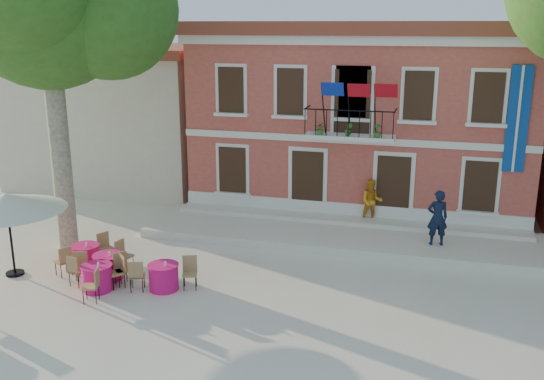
{
  "coord_description": "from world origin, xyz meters",
  "views": [
    {
      "loc": [
        5.07,
        -15.78,
        7.41
      ],
      "look_at": [
        -0.31,
        3.5,
        1.9
      ],
      "focal_mm": 40.0,
      "sensor_mm": 36.0,
      "label": 1
    }
  ],
  "objects": [
    {
      "name": "pedestrian_orange",
      "position": [
        2.87,
        5.7,
        1.12
      ],
      "size": [
        0.88,
        0.74,
        1.64
      ],
      "primitive_type": "imported",
      "rotation": [
        0.0,
        0.0,
        0.15
      ],
      "color": "orange",
      "rests_on": "terrace"
    },
    {
      "name": "plane_tree_west",
      "position": [
        -6.92,
        1.19,
        8.06
      ],
      "size": [
        5.56,
        5.56,
        10.92
      ],
      "color": "#A59E84",
      "rests_on": "ground"
    },
    {
      "name": "cafe_table_3",
      "position": [
        -5.28,
        -0.34,
        0.42
      ],
      "size": [
        1.28,
        1.89,
        0.95
      ],
      "color": "#EA165F",
      "rests_on": "ground"
    },
    {
      "name": "patio_umbrella",
      "position": [
        -7.13,
        -1.35,
        2.3
      ],
      "size": [
        3.44,
        3.44,
        2.56
      ],
      "color": "black",
      "rests_on": "ground"
    },
    {
      "name": "terrace",
      "position": [
        2.0,
        4.4,
        0.15
      ],
      "size": [
        14.0,
        3.4,
        0.3
      ],
      "primitive_type": "cube",
      "color": "silver",
      "rests_on": "ground"
    },
    {
      "name": "main_building",
      "position": [
        2.0,
        9.99,
        3.78
      ],
      "size": [
        13.5,
        9.59,
        7.5
      ],
      "color": "#C05D45",
      "rests_on": "ground"
    },
    {
      "name": "neighbor_west",
      "position": [
        -9.5,
        11.0,
        3.22
      ],
      "size": [
        9.4,
        9.4,
        6.4
      ],
      "color": "beige",
      "rests_on": "ground"
    },
    {
      "name": "cafe_table_4",
      "position": [
        -2.26,
        -1.12,
        0.42
      ],
      "size": [
        1.95,
        1.05,
        0.95
      ],
      "color": "#EA165F",
      "rests_on": "ground"
    },
    {
      "name": "cafe_table_1",
      "position": [
        -4.19,
        -0.85,
        0.43
      ],
      "size": [
        1.83,
        1.78,
        0.95
      ],
      "color": "#EA165F",
      "rests_on": "ground"
    },
    {
      "name": "ground",
      "position": [
        0.0,
        0.0,
        0.0
      ],
      "size": [
        90.0,
        90.0,
        0.0
      ],
      "primitive_type": "plane",
      "color": "beige",
      "rests_on": "ground"
    },
    {
      "name": "pedestrian_navy",
      "position": [
        5.23,
        3.97,
        1.24
      ],
      "size": [
        0.78,
        0.61,
        1.88
      ],
      "primitive_type": "imported",
      "rotation": [
        0.0,
        0.0,
        3.4
      ],
      "color": "black",
      "rests_on": "terrace"
    },
    {
      "name": "cafe_table_0",
      "position": [
        -4.07,
        -1.68,
        0.43
      ],
      "size": [
        1.78,
        1.83,
        0.95
      ],
      "color": "#EA165F",
      "rests_on": "ground"
    }
  ]
}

